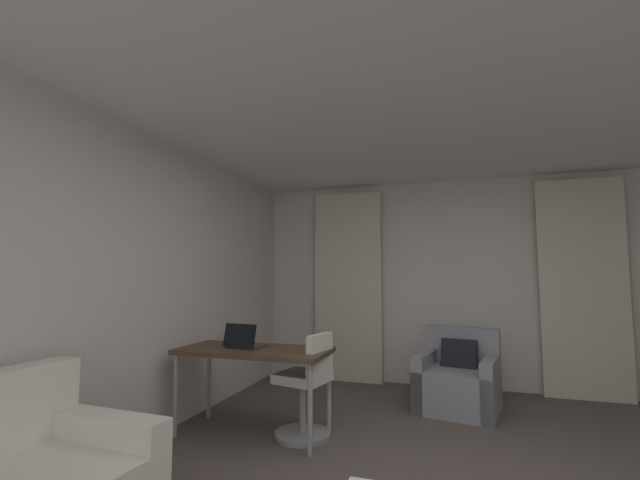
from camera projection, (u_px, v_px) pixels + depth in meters
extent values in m
cube|color=silver|center=(456.00, 282.00, 5.27)|extent=(5.12, 0.06, 2.60)
cube|color=silver|center=(109.00, 286.00, 3.16)|extent=(0.06, 6.12, 2.60)
cube|color=white|center=(453.00, 67.00, 2.51)|extent=(5.12, 6.12, 0.06)
cube|color=beige|center=(348.00, 285.00, 5.56)|extent=(0.90, 0.06, 2.50)
cube|color=beige|center=(583.00, 287.00, 4.73)|extent=(0.90, 0.06, 2.50)
cube|color=silver|center=(99.00, 469.00, 2.30)|extent=(0.87, 0.20, 0.61)
cube|color=gray|center=(458.00, 389.00, 4.28)|extent=(0.91, 0.91, 0.42)
cube|color=gray|center=(462.00, 345.00, 4.59)|extent=(0.78, 0.28, 0.39)
cube|color=gray|center=(492.00, 386.00, 4.13)|extent=(0.27, 0.78, 0.56)
cube|color=gray|center=(426.00, 379.00, 4.44)|extent=(0.27, 0.78, 0.56)
cube|color=black|center=(459.00, 357.00, 4.41)|extent=(0.39, 0.27, 0.37)
cube|color=#4C3828|center=(254.00, 351.00, 3.67)|extent=(1.33, 0.62, 0.04)
cylinder|color=#99999E|center=(209.00, 381.00, 4.07)|extent=(0.04, 0.04, 0.70)
cylinder|color=#99999E|center=(329.00, 392.00, 3.70)|extent=(0.04, 0.04, 0.70)
cylinder|color=#99999E|center=(175.00, 395.00, 3.57)|extent=(0.04, 0.04, 0.70)
cylinder|color=#99999E|center=(310.00, 409.00, 3.20)|extent=(0.04, 0.04, 0.70)
cylinder|color=gray|center=(303.00, 409.00, 3.57)|extent=(0.06, 0.06, 0.46)
cylinder|color=gray|center=(303.00, 435.00, 3.55)|extent=(0.48, 0.48, 0.04)
cube|color=silver|center=(303.00, 377.00, 3.60)|extent=(0.47, 0.47, 0.08)
cube|color=silver|center=(320.00, 354.00, 3.53)|extent=(0.13, 0.36, 0.34)
cube|color=#2D2D33|center=(247.00, 346.00, 3.74)|extent=(0.34, 0.26, 0.02)
cube|color=black|center=(240.00, 335.00, 3.65)|extent=(0.32, 0.09, 0.20)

